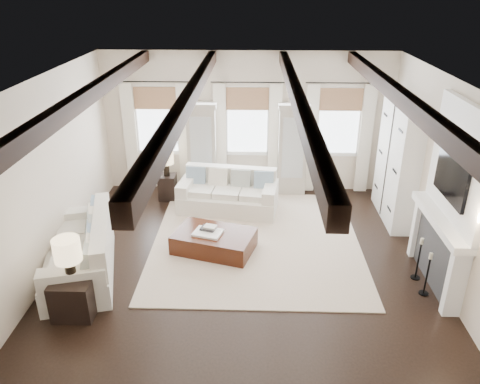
{
  "coord_description": "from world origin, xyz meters",
  "views": [
    {
      "loc": [
        0.17,
        -6.54,
        4.58
      ],
      "look_at": [
        -0.08,
        0.97,
        1.15
      ],
      "focal_mm": 35.0,
      "sensor_mm": 36.0,
      "label": 1
    }
  ],
  "objects_px": {
    "sofa_left": "(84,252)",
    "ottoman": "(214,241)",
    "side_table_front": "(75,296)",
    "side_table_back": "(168,187)",
    "sofa_back": "(228,194)"
  },
  "relations": [
    {
      "from": "sofa_left",
      "to": "ottoman",
      "type": "relative_size",
      "value": 1.75
    },
    {
      "from": "sofa_left",
      "to": "side_table_front",
      "type": "height_order",
      "value": "sofa_left"
    },
    {
      "from": "ottoman",
      "to": "sofa_left",
      "type": "bearing_deg",
      "value": -143.25
    },
    {
      "from": "ottoman",
      "to": "side_table_back",
      "type": "distance_m",
      "value": 2.53
    },
    {
      "from": "sofa_left",
      "to": "ottoman",
      "type": "distance_m",
      "value": 2.28
    },
    {
      "from": "ottoman",
      "to": "side_table_back",
      "type": "height_order",
      "value": "side_table_back"
    },
    {
      "from": "sofa_back",
      "to": "side_table_front",
      "type": "bearing_deg",
      "value": -120.57
    },
    {
      "from": "side_table_front",
      "to": "side_table_back",
      "type": "distance_m",
      "value": 4.1
    },
    {
      "from": "side_table_front",
      "to": "side_table_back",
      "type": "xyz_separation_m",
      "value": [
        0.68,
        4.04,
        -0.01
      ]
    },
    {
      "from": "ottoman",
      "to": "side_table_front",
      "type": "distance_m",
      "value": 2.65
    },
    {
      "from": "side_table_front",
      "to": "side_table_back",
      "type": "relative_size",
      "value": 1.04
    },
    {
      "from": "ottoman",
      "to": "side_table_front",
      "type": "relative_size",
      "value": 2.38
    },
    {
      "from": "sofa_left",
      "to": "ottoman",
      "type": "bearing_deg",
      "value": 20.17
    },
    {
      "from": "sofa_back",
      "to": "ottoman",
      "type": "bearing_deg",
      "value": -95.77
    },
    {
      "from": "sofa_back",
      "to": "side_table_front",
      "type": "height_order",
      "value": "sofa_back"
    }
  ]
}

